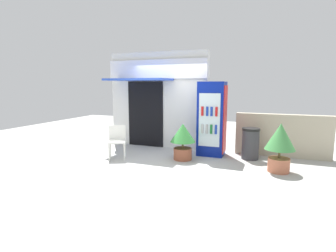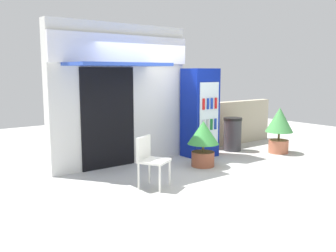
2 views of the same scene
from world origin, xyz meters
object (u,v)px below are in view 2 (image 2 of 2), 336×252
at_px(plastic_chair, 150,157).
at_px(potted_plant_curbside, 279,126).
at_px(drink_cooler, 200,113).
at_px(trash_bin, 232,134).
at_px(potted_plant_near_shop, 203,139).

height_order(plastic_chair, potted_plant_curbside, potted_plant_curbside).
xyz_separation_m(drink_cooler, plastic_chair, (-2.24, -1.21, -0.49)).
xyz_separation_m(plastic_chair, potted_plant_curbside, (3.94, 0.30, 0.15)).
bearing_deg(potted_plant_curbside, trash_bin, 128.04).
relative_size(drink_cooler, trash_bin, 2.46).
xyz_separation_m(drink_cooler, trash_bin, (1.03, -0.04, -0.59)).
xyz_separation_m(potted_plant_near_shop, trash_bin, (1.62, 0.69, -0.15)).
bearing_deg(potted_plant_curbside, drink_cooler, 152.01).
distance_m(drink_cooler, plastic_chair, 2.59).
distance_m(potted_plant_curbside, trash_bin, 1.12).
relative_size(plastic_chair, potted_plant_near_shop, 0.92).
relative_size(potted_plant_curbside, trash_bin, 1.34).
distance_m(plastic_chair, trash_bin, 3.47).
xyz_separation_m(drink_cooler, potted_plant_near_shop, (-0.59, -0.73, -0.44)).
height_order(drink_cooler, potted_plant_curbside, drink_cooler).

